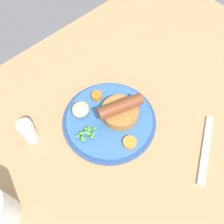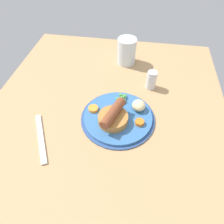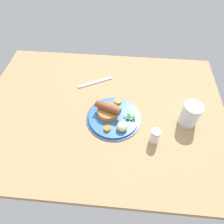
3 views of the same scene
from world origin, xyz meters
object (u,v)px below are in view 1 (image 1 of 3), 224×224
Objects in this scene: pea_pile at (86,134)px; carrot_slice_1 at (130,142)px; potato_chunk_0 at (81,109)px; sausage_pudding at (120,111)px; dinner_plate at (109,120)px; fork at (206,149)px; salt_shaker at (28,132)px; carrot_slice_0 at (97,96)px.

carrot_slice_1 is at bearing -55.45° from pea_pile.
sausage_pudding is at bearing -48.27° from potato_chunk_0.
dinner_plate is at bearing -2.56° from pea_pile.
carrot_slice_1 is at bearing 105.18° from fork.
dinner_plate is 3.41× the size of salt_shaker.
carrot_slice_0 is (9.24, 6.57, -0.34)cm from pea_pile.
salt_shaker is (-9.67, 9.39, 1.07)cm from pea_pile.
sausage_pudding is at bearing 61.49° from carrot_slice_1.
carrot_slice_1 reaches higher than dinner_plate.
sausage_pudding is 0.63× the size of fork.
carrot_slice_0 is 15.48cm from carrot_slice_1.
dinner_plate is 5.22× the size of potato_chunk_0.
salt_shaker is (-16.82, 9.71, 2.84)cm from dinner_plate.
carrot_slice_0 is at bearing 113.02° from sausage_pudding.
carrot_slice_0 is at bearing 35.41° from pea_pile.
sausage_pudding reaches higher than pea_pile.
carrot_slice_0 is 0.40× the size of salt_shaker.
dinner_plate is 19.63cm from salt_shaker.
carrot_slice_1 reaches higher than fork.
fork is at bearing -61.32° from potato_chunk_0.
fork is (9.00, -28.28, -1.70)cm from carrot_slice_0.
dinner_plate is 1.31× the size of fork.
carrot_slice_1 is at bearing -102.50° from carrot_slice_0.
sausage_pudding reaches higher than carrot_slice_0.
salt_shaker is (-15.55, 17.94, 1.50)cm from carrot_slice_1.
potato_chunk_0 is at bearing 151.43° from sausage_pudding.
salt_shaker is at bearing 150.00° from dinner_plate.
sausage_pudding is 22.16cm from fork.
sausage_pudding is 22.23cm from salt_shaker.
pea_pile is 0.28× the size of fork.
salt_shaker is (-19.37, 10.91, -0.13)cm from sausage_pudding.
dinner_plate is 2.06× the size of sausage_pudding.
dinner_plate is at bearing 174.57° from sausage_pudding.
potato_chunk_0 is 1.42× the size of carrot_slice_1.
sausage_pudding is 2.53× the size of potato_chunk_0.
fork is 2.61× the size of salt_shaker.
dinner_plate is 7.66cm from potato_chunk_0.
sausage_pudding reaches higher than potato_chunk_0.
pea_pile is 0.73× the size of salt_shaker.
fork is (8.53, -20.20, -3.24)cm from sausage_pudding.
carrot_slice_1 is 0.46× the size of salt_shaker.
pea_pile is at bearing -44.17° from salt_shaker.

